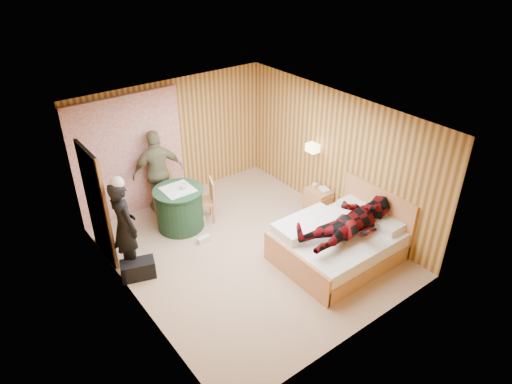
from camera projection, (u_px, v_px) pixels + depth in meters
floor at (247, 249)px, 8.17m from camera, size 4.20×5.00×0.01m
ceiling at (245, 118)px, 6.91m from camera, size 4.20×5.00×0.01m
wall_back at (174, 140)px, 9.26m from camera, size 4.20×0.02×2.50m
wall_left at (126, 234)px, 6.45m from camera, size 0.02×5.00×2.50m
wall_right at (336, 156)px, 8.63m from camera, size 0.02×5.00×2.50m
curtain at (129, 157)px, 8.72m from camera, size 2.20×0.08×2.40m
doorway at (96, 205)px, 7.54m from camera, size 0.06×0.90×2.05m
wall_lamp at (313, 148)px, 8.83m from camera, size 0.26×0.24×0.16m
bed at (338, 243)px, 7.83m from camera, size 1.99×1.55×1.07m
nightstand at (318, 201)px, 9.13m from camera, size 0.38×0.52×0.50m
round_table at (180, 208)px, 8.59m from camera, size 0.94×0.94×0.83m
chair_far at (163, 187)px, 9.04m from camera, size 0.56×0.56×0.93m
chair_near at (207, 198)px, 8.75m from camera, size 0.51×0.51×0.87m
duffel_bag at (138, 269)px, 7.47m from camera, size 0.61×0.45×0.31m
sneaker_left at (204, 239)px, 8.34m from camera, size 0.25×0.11×0.11m
sneaker_right at (198, 221)px, 8.83m from camera, size 0.33×0.23×0.13m
woman_standing at (125, 227)px, 7.34m from camera, size 0.46×0.64×1.66m
man_at_table at (158, 172)px, 8.90m from camera, size 1.07×0.59×1.72m
man_on_bed at (353, 216)px, 7.36m from camera, size 0.86×0.67×1.77m
book_lower at (321, 191)px, 8.97m from camera, size 0.22×0.26×0.02m
book_upper at (321, 190)px, 8.96m from camera, size 0.21×0.26×0.02m
cup_nightstand at (314, 185)px, 9.07m from camera, size 0.13×0.13×0.09m
cup_table at (184, 186)px, 8.37m from camera, size 0.15×0.15×0.10m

